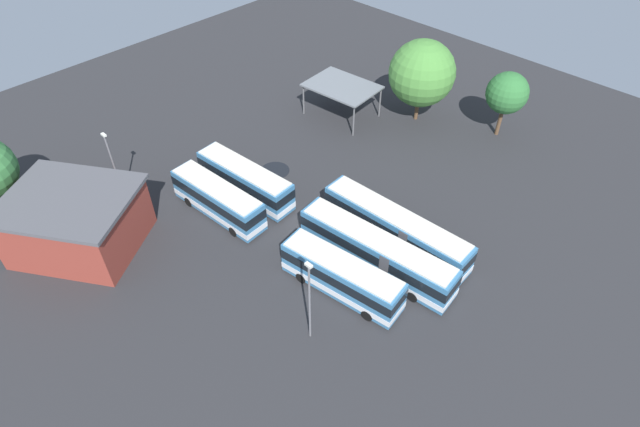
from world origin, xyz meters
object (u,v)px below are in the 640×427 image
at_px(bus_row0_slot1, 376,252).
at_px(bus_row0_slot2, 342,276).
at_px(bus_row1_slot2, 218,199).
at_px(tree_northeast, 507,93).
at_px(tree_west_edge, 422,73).
at_px(maintenance_shelter, 342,87).
at_px(depot_building, 76,222).
at_px(lamp_post_near_entrance, 113,164).
at_px(bus_row0_slot0, 396,229).
at_px(bus_row1_slot1, 245,180).
at_px(lamp_post_far_corner, 309,299).

xyz_separation_m(bus_row0_slot1, bus_row0_slot2, (0.34, 3.98, -0.00)).
distance_m(bus_row0_slot2, bus_row1_slot2, 14.76).
bearing_deg(tree_northeast, tree_west_edge, 23.39).
bearing_deg(maintenance_shelter, tree_northeast, -149.36).
xyz_separation_m(bus_row1_slot2, depot_building, (5.66, 10.98, 0.94)).
bearing_deg(lamp_post_near_entrance, maintenance_shelter, -101.42).
relative_size(bus_row1_slot2, tree_west_edge, 1.08).
bearing_deg(bus_row0_slot0, bus_row1_slot1, 17.78).
xyz_separation_m(bus_row1_slot1, lamp_post_far_corner, (-16.33, 7.52, 2.66)).
height_order(bus_row1_slot1, maintenance_shelter, maintenance_shelter).
bearing_deg(bus_row1_slot2, maintenance_shelter, -80.60).
height_order(depot_building, tree_northeast, tree_northeast).
relative_size(bus_row0_slot0, bus_row1_slot2, 1.39).
relative_size(bus_row0_slot2, lamp_post_near_entrance, 1.44).
height_order(depot_building, maintenance_shelter, depot_building).
distance_m(lamp_post_near_entrance, lamp_post_far_corner, 24.83).
bearing_deg(bus_row1_slot2, bus_row0_slot1, -161.68).
bearing_deg(bus_row0_slot0, lamp_post_near_entrance, 30.05).
relative_size(bus_row0_slot1, tree_northeast, 1.93).
relative_size(bus_row1_slot2, tree_northeast, 1.38).
bearing_deg(bus_row0_slot1, lamp_post_near_entrance, 22.88).
distance_m(maintenance_shelter, tree_west_edge, 9.22).
bearing_deg(depot_building, lamp_post_near_entrance, -61.45).
bearing_deg(lamp_post_near_entrance, bus_row1_slot2, -150.02).
distance_m(bus_row0_slot0, bus_row1_slot1, 15.62).
relative_size(tree_west_edge, tree_northeast, 1.28).
relative_size(bus_row0_slot0, lamp_post_near_entrance, 1.93).
height_order(depot_building, lamp_post_far_corner, lamp_post_far_corner).
bearing_deg(bus_row0_slot2, tree_west_edge, -66.51).
bearing_deg(bus_row1_slot1, tree_northeast, -115.03).
bearing_deg(bus_row0_slot2, lamp_post_near_entrance, 14.54).
xyz_separation_m(bus_row0_slot2, lamp_post_far_corner, (-1.22, 4.90, 2.66)).
distance_m(bus_row0_slot1, depot_building, 26.17).
relative_size(lamp_post_far_corner, tree_northeast, 1.07).
height_order(bus_row0_slot0, bus_row1_slot1, same).
relative_size(lamp_post_near_entrance, lamp_post_far_corner, 0.92).
bearing_deg(bus_row0_slot1, bus_row1_slot1, 5.02).
height_order(bus_row0_slot2, depot_building, depot_building).
bearing_deg(bus_row0_slot2, lamp_post_far_corner, 104.01).
height_order(lamp_post_near_entrance, lamp_post_far_corner, lamp_post_far_corner).
bearing_deg(bus_row0_slot0, tree_northeast, -84.13).
height_order(depot_building, lamp_post_near_entrance, lamp_post_near_entrance).
distance_m(bus_row1_slot2, tree_west_edge, 27.37).
distance_m(bus_row0_slot0, lamp_post_near_entrance, 27.06).
xyz_separation_m(bus_row1_slot1, bus_row1_slot2, (-0.38, 3.63, -0.00)).
xyz_separation_m(bus_row0_slot1, maintenance_shelter, (18.58, -16.29, 1.91)).
bearing_deg(bus_row0_slot1, bus_row0_slot2, 85.18).
xyz_separation_m(bus_row0_slot2, bus_row1_slot2, (14.72, 1.01, -0.00)).
xyz_separation_m(bus_row1_slot2, tree_west_edge, (-3.50, -26.83, 4.10)).
relative_size(depot_building, lamp_post_near_entrance, 1.84).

